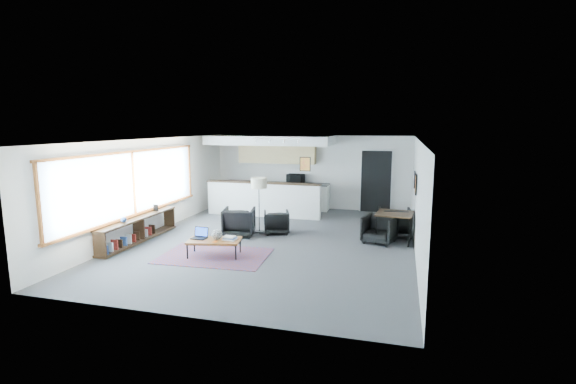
% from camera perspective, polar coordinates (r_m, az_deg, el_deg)
% --- Properties ---
extents(room, '(7.02, 9.02, 2.62)m').
position_cam_1_polar(room, '(10.59, -1.99, 0.11)').
color(room, '#48484A').
rests_on(room, ground).
extents(window, '(0.10, 5.95, 1.66)m').
position_cam_1_polar(window, '(11.31, -20.41, 0.91)').
color(window, '#8CBFFF').
rests_on(window, room).
extents(console, '(0.35, 3.00, 0.80)m').
position_cam_1_polar(console, '(11.31, -19.85, -4.89)').
color(console, '#322011').
rests_on(console, floor).
extents(kitchenette, '(4.20, 1.96, 2.60)m').
position_cam_1_polar(kitchenette, '(14.44, -2.19, 2.86)').
color(kitchenette, white).
rests_on(kitchenette, floor).
extents(doorway, '(1.10, 0.12, 2.15)m').
position_cam_1_polar(doorway, '(14.56, 11.95, 1.51)').
color(doorway, black).
rests_on(doorway, room).
extents(track_light, '(1.60, 0.07, 0.15)m').
position_cam_1_polar(track_light, '(12.74, -1.63, 7.20)').
color(track_light, silver).
rests_on(track_light, room).
extents(wall_art_lower, '(0.03, 0.38, 0.48)m').
position_cam_1_polar(wall_art_lower, '(10.49, 17.10, 1.00)').
color(wall_art_lower, black).
rests_on(wall_art_lower, room).
extents(wall_art_upper, '(0.03, 0.34, 0.44)m').
position_cam_1_polar(wall_art_upper, '(11.79, 16.90, 1.63)').
color(wall_art_upper, black).
rests_on(wall_art_upper, room).
extents(kilim_rug, '(2.51, 1.79, 0.01)m').
position_cam_1_polar(kilim_rug, '(9.80, -9.99, -8.57)').
color(kilim_rug, '#5A3246').
rests_on(kilim_rug, floor).
extents(coffee_table, '(1.29, 0.86, 0.39)m').
position_cam_1_polar(coffee_table, '(9.69, -10.05, -6.60)').
color(coffee_table, brown).
rests_on(coffee_table, floor).
extents(laptop, '(0.35, 0.29, 0.24)m').
position_cam_1_polar(laptop, '(9.88, -11.90, -5.76)').
color(laptop, black).
rests_on(laptop, coffee_table).
extents(ceramic_pot, '(0.25, 0.25, 0.25)m').
position_cam_1_polar(ceramic_pot, '(9.62, -9.70, -5.77)').
color(ceramic_pot, gray).
rests_on(ceramic_pot, coffee_table).
extents(book_stack, '(0.29, 0.24, 0.09)m').
position_cam_1_polar(book_stack, '(9.60, -7.97, -6.27)').
color(book_stack, silver).
rests_on(book_stack, coffee_table).
extents(coaster, '(0.11, 0.11, 0.01)m').
position_cam_1_polar(coaster, '(9.49, -9.99, -6.73)').
color(coaster, '#E5590C').
rests_on(coaster, coffee_table).
extents(armchair_left, '(0.95, 0.92, 0.83)m').
position_cam_1_polar(armchair_left, '(11.35, -6.72, -3.88)').
color(armchair_left, black).
rests_on(armchair_left, floor).
extents(armchair_right, '(0.84, 0.82, 0.69)m').
position_cam_1_polar(armchair_right, '(11.54, -1.59, -3.97)').
color(armchair_right, black).
rests_on(armchair_right, floor).
extents(floor_lamp, '(0.57, 0.57, 1.53)m').
position_cam_1_polar(floor_lamp, '(11.48, -4.00, 0.96)').
color(floor_lamp, black).
rests_on(floor_lamp, floor).
extents(dining_table, '(0.97, 0.97, 0.75)m').
position_cam_1_polar(dining_table, '(10.99, 14.39, -3.11)').
color(dining_table, '#322011').
rests_on(dining_table, floor).
extents(dining_chair_near, '(0.79, 0.76, 0.66)m').
position_cam_1_polar(dining_chair_near, '(10.85, 12.39, -5.11)').
color(dining_chair_near, black).
rests_on(dining_chair_near, floor).
extents(dining_chair_far, '(0.77, 0.73, 0.73)m').
position_cam_1_polar(dining_chair_far, '(11.51, 14.36, -4.19)').
color(dining_chair_far, black).
rests_on(dining_chair_far, floor).
extents(microwave, '(0.62, 0.40, 0.39)m').
position_cam_1_polar(microwave, '(14.70, 1.03, 1.98)').
color(microwave, black).
rests_on(microwave, kitchenette).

